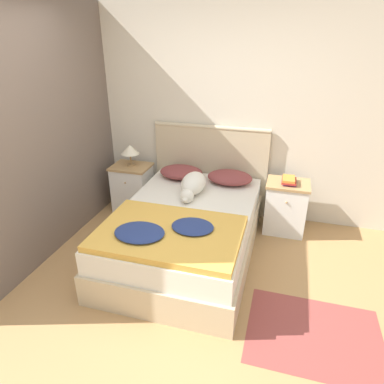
% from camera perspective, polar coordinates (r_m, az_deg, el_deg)
% --- Properties ---
extents(ground_plane, '(16.00, 16.00, 0.00)m').
position_cam_1_polar(ground_plane, '(3.13, -6.49, -20.13)').
color(ground_plane, tan).
extents(wall_back, '(9.00, 0.06, 2.55)m').
position_cam_1_polar(wall_back, '(4.34, 3.49, 12.62)').
color(wall_back, beige).
rests_on(wall_back, ground_plane).
extents(wall_side_left, '(0.06, 3.10, 2.55)m').
position_cam_1_polar(wall_side_left, '(3.98, -21.33, 9.79)').
color(wall_side_left, '#706056').
rests_on(wall_side_left, ground_plane).
extents(bed, '(1.39, 2.08, 0.55)m').
position_cam_1_polar(bed, '(3.69, -0.90, -6.64)').
color(bed, '#C6B28E').
rests_on(bed, ground_plane).
extents(headboard, '(1.47, 0.06, 1.17)m').
position_cam_1_polar(headboard, '(4.47, 3.05, 4.04)').
color(headboard, '#C6B28E').
rests_on(headboard, ground_plane).
extents(nightstand_left, '(0.49, 0.41, 0.63)m').
position_cam_1_polar(nightstand_left, '(4.65, -9.87, 0.71)').
color(nightstand_left, white).
rests_on(nightstand_left, ground_plane).
extents(nightstand_right, '(0.49, 0.41, 0.63)m').
position_cam_1_polar(nightstand_right, '(4.24, 15.31, -2.40)').
color(nightstand_right, white).
rests_on(nightstand_right, ground_plane).
extents(pillow_left, '(0.54, 0.40, 0.15)m').
position_cam_1_polar(pillow_left, '(4.29, -1.80, 3.34)').
color(pillow_left, brown).
rests_on(pillow_left, bed).
extents(pillow_right, '(0.54, 0.40, 0.15)m').
position_cam_1_polar(pillow_right, '(4.16, 6.32, 2.44)').
color(pillow_right, brown).
rests_on(pillow_right, bed).
extents(quilt, '(1.29, 0.91, 0.10)m').
position_cam_1_polar(quilt, '(3.10, -4.05, -6.72)').
color(quilt, gold).
rests_on(quilt, bed).
extents(dog, '(0.27, 0.65, 0.23)m').
position_cam_1_polar(dog, '(3.84, 0.16, 1.22)').
color(dog, silver).
rests_on(dog, bed).
extents(book_stack, '(0.17, 0.22, 0.07)m').
position_cam_1_polar(book_stack, '(4.07, 15.86, 1.85)').
color(book_stack, '#703D7F').
rests_on(book_stack, nightstand_right).
extents(table_lamp, '(0.24, 0.24, 0.28)m').
position_cam_1_polar(table_lamp, '(4.47, -10.30, 6.90)').
color(table_lamp, '#9E7A4C').
rests_on(table_lamp, nightstand_left).
extents(rug, '(1.06, 0.83, 0.00)m').
position_cam_1_polar(rug, '(3.14, 19.64, -21.53)').
color(rug, '#93423D').
rests_on(rug, ground_plane).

